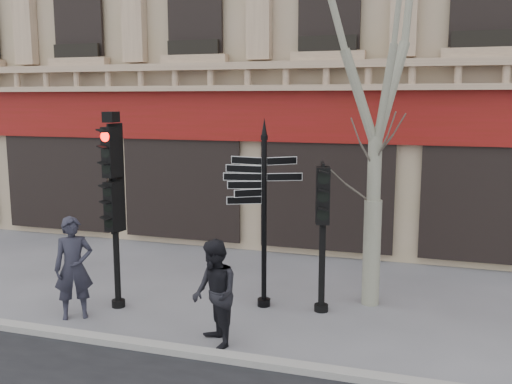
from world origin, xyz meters
TOP-DOWN VIEW (x-y plane):
  - ground at (0.00, 0.00)m, footprint 80.00×80.00m
  - kerb at (0.00, -1.40)m, footprint 80.00×0.25m
  - fingerpost at (-0.48, 1.07)m, footprint 1.88×1.88m
  - traffic_signal_main at (-3.19, 0.16)m, footprint 0.45×0.35m
  - traffic_signal_secondary at (0.65, 1.13)m, footprint 0.54×0.44m
  - plane_tree at (1.50, 1.82)m, footprint 3.05×3.05m
  - pedestrian_a at (-3.65, -0.56)m, footprint 0.83×0.77m
  - pedestrian_b at (-0.71, -0.94)m, footprint 1.07×1.10m

SIDE VIEW (x-z plane):
  - ground at x=0.00m, z-range 0.00..0.00m
  - kerb at x=0.00m, z-range 0.00..0.12m
  - pedestrian_b at x=-0.71m, z-range 0.00..1.78m
  - pedestrian_a at x=-3.65m, z-range 0.00..1.91m
  - traffic_signal_secondary at x=0.65m, z-range 0.55..3.35m
  - traffic_signal_main at x=-3.19m, z-range 0.50..4.29m
  - fingerpost at x=-0.48m, z-range 0.63..4.31m
  - plane_tree at x=1.50m, z-range 1.63..9.72m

